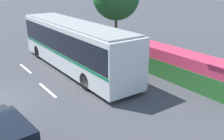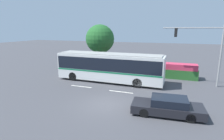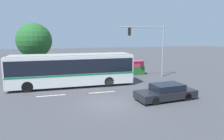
{
  "view_description": "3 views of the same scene",
  "coord_description": "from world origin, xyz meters",
  "px_view_note": "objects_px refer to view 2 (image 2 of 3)",
  "views": [
    {
      "loc": [
        12.97,
        -1.48,
        5.87
      ],
      "look_at": [
        2.84,
        5.72,
        1.46
      ],
      "focal_mm": 40.75,
      "sensor_mm": 36.0,
      "label": 1
    },
    {
      "loc": [
        5.18,
        -12.79,
        5.87
      ],
      "look_at": [
        -1.33,
        4.71,
        1.71
      ],
      "focal_mm": 29.43,
      "sensor_mm": 36.0,
      "label": 2
    },
    {
      "loc": [
        -3.7,
        -14.0,
        5.06
      ],
      "look_at": [
        1.53,
        4.61,
        1.74
      ],
      "focal_mm": 32.24,
      "sensor_mm": 36.0,
      "label": 3
    }
  ],
  "objects_px": {
    "city_bus": "(109,66)",
    "sedan_foreground": "(168,106)",
    "street_tree_left": "(100,39)",
    "traffic_light_pole": "(206,45)"
  },
  "relations": [
    {
      "from": "sedan_foreground",
      "to": "traffic_light_pole",
      "type": "height_order",
      "value": "traffic_light_pole"
    },
    {
      "from": "city_bus",
      "to": "sedan_foreground",
      "type": "distance_m",
      "value": 9.41
    },
    {
      "from": "city_bus",
      "to": "street_tree_left",
      "type": "distance_m",
      "value": 8.03
    },
    {
      "from": "city_bus",
      "to": "sedan_foreground",
      "type": "xyz_separation_m",
      "value": [
        6.84,
        -6.35,
        -1.24
      ]
    },
    {
      "from": "city_bus",
      "to": "street_tree_left",
      "type": "relative_size",
      "value": 1.84
    },
    {
      "from": "sedan_foreground",
      "to": "street_tree_left",
      "type": "height_order",
      "value": "street_tree_left"
    },
    {
      "from": "sedan_foreground",
      "to": "traffic_light_pole",
      "type": "bearing_deg",
      "value": -114.4
    },
    {
      "from": "city_bus",
      "to": "street_tree_left",
      "type": "bearing_deg",
      "value": -58.28
    },
    {
      "from": "sedan_foreground",
      "to": "street_tree_left",
      "type": "relative_size",
      "value": 0.76
    },
    {
      "from": "sedan_foreground",
      "to": "street_tree_left",
      "type": "distance_m",
      "value": 17.21
    }
  ]
}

